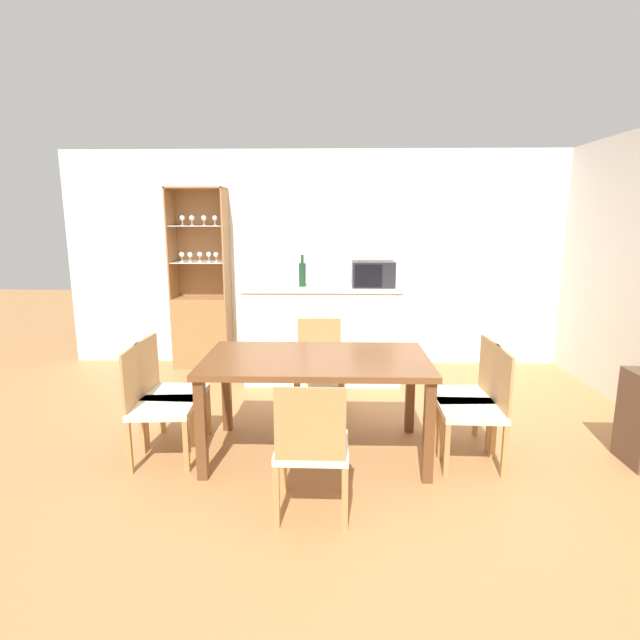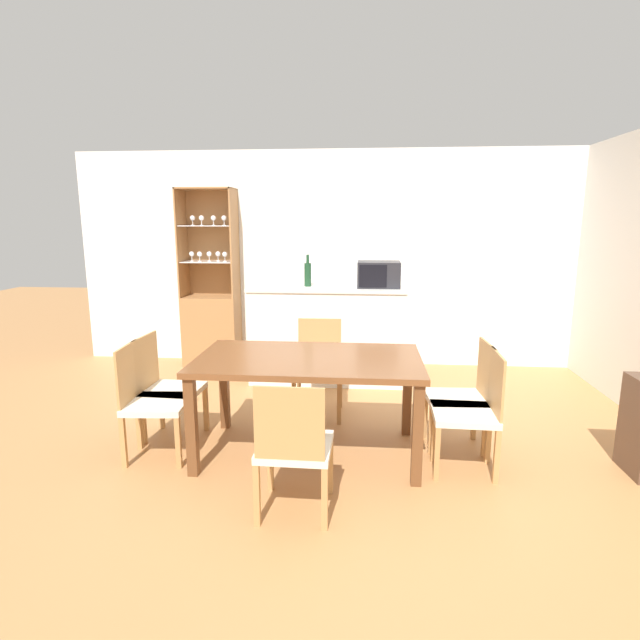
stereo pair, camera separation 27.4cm
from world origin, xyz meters
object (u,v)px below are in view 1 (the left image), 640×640
dining_chair_side_left_far (169,392)px  dining_chair_head_near (312,447)px  dining_chair_head_far (319,368)px  dining_table (316,369)px  dining_chair_side_right_far (467,394)px  microwave (373,274)px  wine_bottle (302,274)px  display_cabinet (203,316)px  dining_chair_side_right_near (477,408)px  dining_chair_side_left_near (156,405)px

dining_chair_side_left_far → dining_chair_head_near: 1.49m
dining_chair_side_left_far → dining_chair_head_far: bearing=122.0°
dining_chair_head_far → dining_chair_head_near: (0.00, -1.60, 0.00)m
dining_table → dining_chair_side_right_far: 1.19m
microwave → wine_bottle: 0.76m
display_cabinet → dining_chair_side_right_near: size_ratio=2.47×
dining_chair_side_left_far → microwave: (1.71, 1.67, 0.75)m
dining_chair_side_right_near → wine_bottle: 2.50m
microwave → dining_chair_head_far: bearing=-118.5°
wine_bottle → dining_chair_side_right_far: bearing=-50.8°
dining_chair_side_right_near → dining_chair_side_left_far: same height
dining_chair_head_far → display_cabinet: bearing=-47.3°
dining_chair_head_near → microwave: bearing=79.0°
dining_table → dining_chair_side_right_near: 1.19m
dining_chair_head_far → dining_chair_side_left_near: size_ratio=1.00×
dining_table → dining_chair_side_left_far: (-1.16, 0.14, -0.24)m
display_cabinet → dining_chair_head_far: bearing=-46.2°
dining_table → dining_chair_head_far: bearing=90.1°
dining_chair_side_right_near → dining_chair_side_left_near: size_ratio=1.00×
dining_chair_side_left_near → dining_chair_head_near: size_ratio=1.00×
dining_chair_head_far → dining_chair_head_near: bearing=88.9°
dining_chair_side_left_far → dining_chair_head_near: same height
dining_chair_side_left_far → dining_chair_side_left_near: bearing=2.4°
dining_table → wine_bottle: bearing=96.5°
dining_chair_side_left_far → dining_chair_side_left_near: size_ratio=1.00×
dining_chair_head_far → dining_chair_side_left_near: (-1.15, -0.95, 0.00)m
dining_chair_side_right_near → wine_bottle: size_ratio=2.50×
dining_chair_head_far → dining_chair_side_left_far: same height
display_cabinet → dining_chair_side_right_near: 3.58m
dining_chair_head_near → microwave: (0.55, 2.62, 0.75)m
dining_chair_side_left_far → dining_table: bearing=85.3°
dining_chair_side_right_far → dining_chair_head_far: 1.33m
dining_table → dining_chair_head_near: bearing=-90.0°
dining_table → dining_chair_side_left_far: dining_chair_side_left_far is taller
dining_chair_side_right_far → dining_chair_side_right_near: (0.00, -0.28, 0.00)m
dining_chair_side_right_far → dining_table: bearing=94.3°
dining_table → microwave: bearing=73.2°
wine_bottle → dining_chair_side_right_near: bearing=-55.1°
dining_table → dining_chair_head_near: dining_chair_head_near is taller
dining_table → wine_bottle: size_ratio=4.84×
dining_chair_head_near → dining_chair_side_left_near: bearing=151.2°
dining_chair_side_left_far → dining_chair_head_near: (1.16, -0.94, 0.00)m
display_cabinet → dining_chair_head_near: (1.44, -3.11, -0.18)m
dining_chair_side_right_far → dining_chair_head_near: (-1.16, -0.94, 0.00)m
dining_chair_head_near → wine_bottle: wine_bottle is taller
display_cabinet → microwave: bearing=-13.8°
display_cabinet → dining_chair_side_left_near: size_ratio=2.47×
dining_table → dining_chair_side_left_far: 1.19m
display_cabinet → microwave: 2.13m
dining_chair_side_right_far → dining_chair_side_left_far: (-2.31, -0.00, 0.00)m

